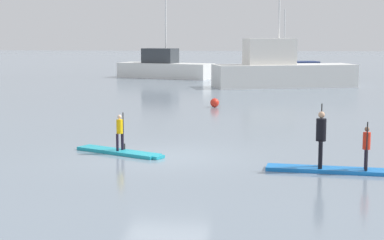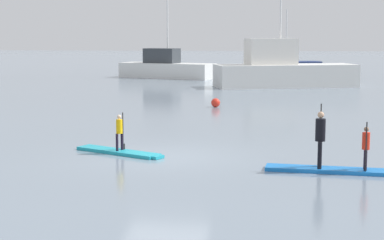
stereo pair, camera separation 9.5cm
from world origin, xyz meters
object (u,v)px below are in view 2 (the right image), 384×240
at_px(paddleboard_near, 120,152).
at_px(trawler_grey_distant, 284,62).
at_px(mooring_buoy_mid, 216,103).
at_px(paddler_adult, 320,136).
at_px(motor_boat_small_navy, 166,68).
at_px(paddler_child_front, 366,146).
at_px(paddler_child_solo, 120,130).
at_px(fishing_boat_white_large, 282,70).
at_px(paddleboard_far, 332,170).

distance_m(paddleboard_near, trawler_grey_distant, 44.41).
height_order(paddleboard_near, mooring_buoy_mid, mooring_buoy_mid).
height_order(paddler_adult, motor_boat_small_navy, motor_boat_small_navy).
bearing_deg(mooring_buoy_mid, trawler_grey_distant, 82.06).
bearing_deg(paddleboard_near, mooring_buoy_mid, 81.16).
bearing_deg(paddler_child_front, motor_boat_small_navy, 106.71).
relative_size(paddler_child_solo, paddler_adult, 0.68).
height_order(paddler_child_solo, paddler_child_front, paddler_child_front).
xyz_separation_m(fishing_boat_white_large, motor_boat_small_navy, (-9.34, 8.03, -0.28)).
bearing_deg(fishing_boat_white_large, paddler_child_solo, -102.46).
relative_size(paddleboard_near, paddleboard_far, 0.83).
bearing_deg(fishing_boat_white_large, motor_boat_small_navy, 139.31).
bearing_deg(paddleboard_far, paddleboard_near, 162.50).
distance_m(paddler_child_solo, paddler_child_front, 7.30).
distance_m(paddleboard_far, mooring_buoy_mid, 15.28).
height_order(paddler_child_front, motor_boat_small_navy, motor_boat_small_navy).
xyz_separation_m(paddler_child_solo, mooring_buoy_mid, (1.98, 12.74, -0.49)).
bearing_deg(motor_boat_small_navy, paddler_child_solo, -83.72).
xyz_separation_m(motor_boat_small_navy, trawler_grey_distant, (10.03, 10.37, 0.02)).
bearing_deg(paddler_child_solo, trawler_grey_distant, 81.80).
height_order(paddleboard_far, trawler_grey_distant, trawler_grey_distant).
height_order(fishing_boat_white_large, trawler_grey_distant, fishing_boat_white_large).
height_order(paddleboard_far, motor_boat_small_navy, motor_boat_small_navy).
height_order(motor_boat_small_navy, mooring_buoy_mid, motor_boat_small_navy).
relative_size(paddler_child_solo, mooring_buoy_mid, 2.58).
xyz_separation_m(paddleboard_near, motor_boat_small_navy, (-3.69, 33.58, 0.80)).
bearing_deg(paddler_adult, motor_boat_small_navy, 105.05).
bearing_deg(trawler_grey_distant, paddler_adult, -90.61).
xyz_separation_m(motor_boat_small_navy, mooring_buoy_mid, (5.68, -20.82, -0.63)).
height_order(fishing_boat_white_large, motor_boat_small_navy, fishing_boat_white_large).
height_order(paddleboard_near, paddler_child_front, paddler_child_front).
bearing_deg(paddler_child_solo, paddler_child_front, -16.40).
distance_m(motor_boat_small_navy, mooring_buoy_mid, 21.59).
bearing_deg(paddleboard_near, motor_boat_small_navy, 96.27).
bearing_deg(paddler_child_front, mooring_buoy_mid, 108.74).
bearing_deg(mooring_buoy_mid, paddleboard_far, -74.11).
bearing_deg(paddleboard_near, paddler_child_solo, 68.02).
height_order(paddler_child_solo, motor_boat_small_navy, motor_boat_small_navy).
bearing_deg(trawler_grey_distant, paddler_child_solo, -98.20).
relative_size(paddler_child_solo, paddleboard_far, 0.32).
relative_size(paddler_child_front, mooring_buoy_mid, 2.89).
relative_size(trawler_grey_distant, mooring_buoy_mid, 15.57).
bearing_deg(motor_boat_small_navy, paddleboard_far, -74.49).
relative_size(paddler_child_solo, fishing_boat_white_large, 0.11).
distance_m(paddleboard_far, motor_boat_small_navy, 36.87).
relative_size(paddler_child_solo, paddler_child_front, 0.89).
relative_size(paddler_adult, fishing_boat_white_large, 0.17).
bearing_deg(paddler_child_solo, paddleboard_near, -111.98).
distance_m(paddler_child_front, fishing_boat_white_large, 27.63).
distance_m(paddleboard_far, trawler_grey_distant, 45.90).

